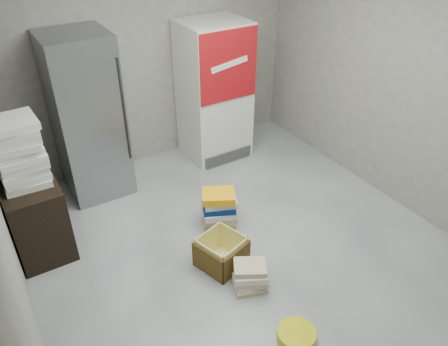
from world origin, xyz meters
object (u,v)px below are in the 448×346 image
object	(u,v)px
steel_fridge	(88,118)
phonebook_stack_main	(219,208)
wood_shelf	(36,215)
cardboard_box	(221,254)
coke_cooler	(214,92)

from	to	relation	value
steel_fridge	phonebook_stack_main	distance (m)	1.80
wood_shelf	cardboard_box	world-z (taller)	wood_shelf
cardboard_box	phonebook_stack_main	bearing A→B (deg)	43.73
coke_cooler	wood_shelf	size ratio (longest dim) A/B	2.25
steel_fridge	coke_cooler	bearing A→B (deg)	-0.18
wood_shelf	phonebook_stack_main	size ratio (longest dim) A/B	1.77
steel_fridge	coke_cooler	xyz separation A→B (m)	(1.65, -0.01, -0.05)
wood_shelf	cardboard_box	size ratio (longest dim) A/B	1.59
coke_cooler	cardboard_box	distance (m)	2.31
steel_fridge	phonebook_stack_main	size ratio (longest dim) A/B	4.21
phonebook_stack_main	coke_cooler	bearing A→B (deg)	86.05
wood_shelf	phonebook_stack_main	bearing A→B (deg)	-20.60
coke_cooler	cardboard_box	bearing A→B (deg)	-118.86
steel_fridge	coke_cooler	distance (m)	1.65
coke_cooler	wood_shelf	bearing A→B (deg)	-163.72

